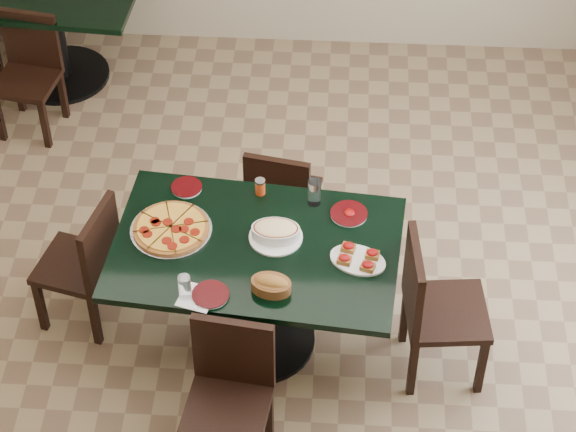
# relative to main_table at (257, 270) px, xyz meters

# --- Properties ---
(floor) EXTENTS (5.50, 5.50, 0.00)m
(floor) POSITION_rel_main_table_xyz_m (0.04, 0.08, -0.57)
(floor) COLOR olive
(floor) RESTS_ON ground
(main_table) EXTENTS (1.53, 1.07, 0.75)m
(main_table) POSITION_rel_main_table_xyz_m (0.00, 0.00, 0.00)
(main_table) COLOR black
(main_table) RESTS_ON floor
(back_table) EXTENTS (1.27, 0.96, 0.75)m
(back_table) POSITION_rel_main_table_xyz_m (-1.56, 2.30, -0.04)
(back_table) COLOR black
(back_table) RESTS_ON floor
(chair_far) EXTENTS (0.44, 0.44, 0.80)m
(chair_far) POSITION_rel_main_table_xyz_m (0.08, 0.70, -0.13)
(chair_far) COLOR black
(chair_far) RESTS_ON floor
(chair_near) EXTENTS (0.45, 0.45, 0.85)m
(chair_near) POSITION_rel_main_table_xyz_m (-0.07, -0.69, -0.09)
(chair_near) COLOR black
(chair_near) RESTS_ON floor
(chair_right) EXTENTS (0.46, 0.46, 0.90)m
(chair_right) POSITION_rel_main_table_xyz_m (0.90, -0.12, -0.07)
(chair_right) COLOR black
(chair_right) RESTS_ON floor
(chair_left) EXTENTS (0.47, 0.47, 0.83)m
(chair_left) POSITION_rel_main_table_xyz_m (-0.92, 0.12, -0.11)
(chair_left) COLOR black
(chair_left) RESTS_ON floor
(back_chair_near) EXTENTS (0.44, 0.44, 0.81)m
(back_chair_near) POSITION_rel_main_table_xyz_m (-1.62, 1.81, -0.12)
(back_chair_near) COLOR black
(back_chair_near) RESTS_ON floor
(pepperoni_pizza) EXTENTS (0.42, 0.42, 0.04)m
(pepperoni_pizza) POSITION_rel_main_table_xyz_m (-0.44, 0.08, 0.20)
(pepperoni_pizza) COLOR silver
(pepperoni_pizza) RESTS_ON main_table
(lasagna_casserole) EXTENTS (0.28, 0.28, 0.09)m
(lasagna_casserole) POSITION_rel_main_table_xyz_m (0.10, 0.06, 0.23)
(lasagna_casserole) COLOR silver
(lasagna_casserole) RESTS_ON main_table
(bread_basket) EXTENTS (0.22, 0.17, 0.09)m
(bread_basket) POSITION_rel_main_table_xyz_m (0.10, -0.29, 0.22)
(bread_basket) COLOR brown
(bread_basket) RESTS_ON main_table
(bruschetta_platter) EXTENTS (0.34, 0.29, 0.05)m
(bruschetta_platter) POSITION_rel_main_table_xyz_m (0.52, -0.08, 0.21)
(bruschetta_platter) COLOR silver
(bruschetta_platter) RESTS_ON main_table
(side_plate_near) EXTENTS (0.18, 0.18, 0.02)m
(side_plate_near) POSITION_rel_main_table_xyz_m (-0.19, -0.35, 0.19)
(side_plate_near) COLOR silver
(side_plate_near) RESTS_ON main_table
(side_plate_far_r) EXTENTS (0.19, 0.19, 0.03)m
(side_plate_far_r) POSITION_rel_main_table_xyz_m (0.47, 0.25, 0.19)
(side_plate_far_r) COLOR silver
(side_plate_far_r) RESTS_ON main_table
(side_plate_far_l) EXTENTS (0.17, 0.17, 0.02)m
(side_plate_far_l) POSITION_rel_main_table_xyz_m (-0.40, 0.40, 0.19)
(side_plate_far_l) COLOR silver
(side_plate_far_l) RESTS_ON main_table
(napkin_setting) EXTENTS (0.20, 0.20, 0.01)m
(napkin_setting) POSITION_rel_main_table_xyz_m (-0.26, -0.36, 0.18)
(napkin_setting) COLOR white
(napkin_setting) RESTS_ON main_table
(water_glass_a) EXTENTS (0.07, 0.07, 0.15)m
(water_glass_a) POSITION_rel_main_table_xyz_m (0.28, 0.33, 0.26)
(water_glass_a) COLOR white
(water_glass_a) RESTS_ON main_table
(water_glass_b) EXTENTS (0.06, 0.06, 0.13)m
(water_glass_b) POSITION_rel_main_table_xyz_m (-0.31, -0.36, 0.25)
(water_glass_b) COLOR white
(water_glass_b) RESTS_ON main_table
(pepper_shaker) EXTENTS (0.05, 0.05, 0.09)m
(pepper_shaker) POSITION_rel_main_table_xyz_m (-0.01, 0.39, 0.23)
(pepper_shaker) COLOR #C85215
(pepper_shaker) RESTS_ON main_table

